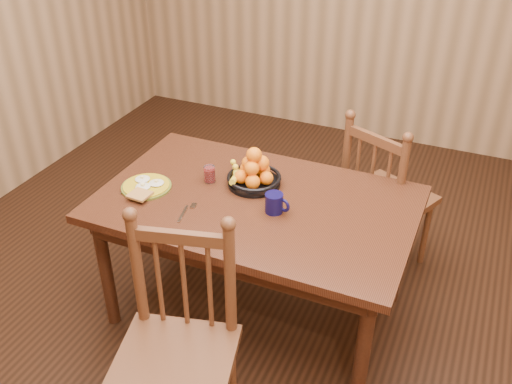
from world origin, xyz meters
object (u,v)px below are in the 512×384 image
at_px(dining_table, 256,214).
at_px(coffee_mug, 275,203).
at_px(chair_far, 384,198).
at_px(breakfast_plate, 146,186).
at_px(chair_near, 177,350).
at_px(fruit_bowl, 253,173).

height_order(dining_table, coffee_mug, coffee_mug).
relative_size(dining_table, chair_far, 1.57).
height_order(chair_far, breakfast_plate, chair_far).
relative_size(dining_table, coffee_mug, 11.99).
xyz_separation_m(chair_far, breakfast_plate, (-1.11, -0.82, 0.27)).
bearing_deg(chair_near, coffee_mug, 67.53).
relative_size(breakfast_plate, coffee_mug, 2.18).
distance_m(coffee_mug, fruit_bowl, 0.28).
bearing_deg(coffee_mug, chair_near, -98.20).
relative_size(chair_near, fruit_bowl, 3.29).
relative_size(chair_far, breakfast_plate, 3.51).
bearing_deg(fruit_bowl, chair_near, -84.86).
xyz_separation_m(dining_table, chair_far, (0.53, 0.69, -0.17)).
relative_size(dining_table, breakfast_plate, 5.51).
bearing_deg(coffee_mug, breakfast_plate, -174.58).
bearing_deg(chair_far, fruit_bowl, 65.98).
distance_m(chair_far, breakfast_plate, 1.40).
height_order(chair_near, fruit_bowl, chair_near).
relative_size(coffee_mug, fruit_bowl, 0.41).
distance_m(dining_table, chair_far, 0.89).
bearing_deg(chair_far, dining_table, 76.22).
xyz_separation_m(chair_far, fruit_bowl, (-0.61, -0.55, 0.32)).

